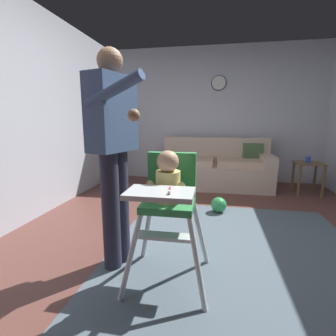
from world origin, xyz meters
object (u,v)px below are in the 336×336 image
couch (215,168)px  adult_standing (114,149)px  wall_clock (219,83)px  high_chair (169,192)px  side_table (308,171)px  toy_ball (219,205)px  sippy_cup (308,159)px

couch → adult_standing: adult_standing is taller
couch → wall_clock: (0.01, 0.48, 1.53)m
high_chair → wall_clock: bearing=173.8°
side_table → wall_clock: size_ratio=1.86×
high_chair → toy_ball: size_ratio=4.96×
toy_ball → sippy_cup: sippy_cup is taller
high_chair → sippy_cup: size_ratio=9.85×
couch → toy_ball: 1.38m
high_chair → side_table: 3.14m
couch → side_table: bearing=78.7°
toy_ball → sippy_cup: bearing=38.0°
toy_ball → wall_clock: bearing=91.6°
adult_standing → sippy_cup: bearing=65.0°
couch → wall_clock: bearing=178.9°
couch → sippy_cup: couch is taller
sippy_cup → side_table: bearing=0.0°
toy_ball → side_table: bearing=37.6°
sippy_cup → wall_clock: 2.06m
sippy_cup → wall_clock: wall_clock is taller
couch → adult_standing: size_ratio=1.14×
high_chair → adult_standing: size_ratio=0.58×
high_chair → toy_ball: (0.38, 1.51, -0.58)m
toy_ball → side_table: side_table is taller
sippy_cup → adult_standing: bearing=-132.1°
side_table → sippy_cup: size_ratio=5.20×
couch → high_chair: bearing=-6.4°
side_table → wall_clock: 2.20m
side_table → couch: bearing=168.7°
couch → adult_standing: bearing=-15.9°
side_table → wall_clock: (-1.44, 0.77, 1.48)m
couch → adult_standing: (-0.77, -2.73, 0.63)m
high_chair → wall_clock: wall_clock is taller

